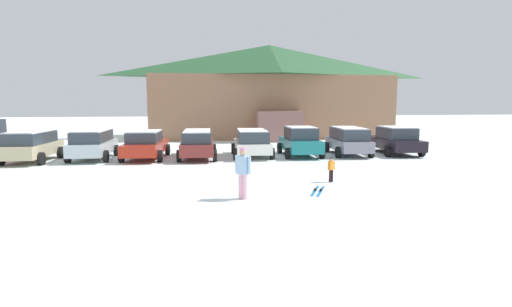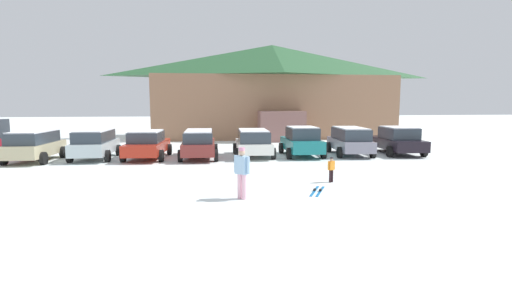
% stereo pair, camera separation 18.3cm
% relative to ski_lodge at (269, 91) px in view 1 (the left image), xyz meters
% --- Properties ---
extents(ground, '(160.00, 160.00, 0.00)m').
position_rel_ski_lodge_xyz_m(ground, '(-4.34, -26.32, -4.13)').
color(ground, white).
extents(ski_lodge, '(21.26, 10.16, 8.14)m').
position_rel_ski_lodge_xyz_m(ski_lodge, '(0.00, 0.00, 0.00)').
color(ski_lodge, '#966B4F').
rests_on(ski_lodge, ground).
extents(parked_beige_suv, '(2.28, 4.17, 1.62)m').
position_rel_ski_lodge_xyz_m(parked_beige_suv, '(-15.17, -13.50, -3.26)').
color(parked_beige_suv, tan).
rests_on(parked_beige_suv, ground).
extents(parked_silver_wagon, '(2.17, 4.18, 1.62)m').
position_rel_ski_lodge_xyz_m(parked_silver_wagon, '(-12.22, -13.06, -3.26)').
color(parked_silver_wagon, silver).
rests_on(parked_silver_wagon, ground).
extents(parked_red_sedan, '(2.45, 4.72, 1.56)m').
position_rel_ski_lodge_xyz_m(parked_red_sedan, '(-9.43, -13.21, -3.34)').
color(parked_red_sedan, '#AF2817').
rests_on(parked_red_sedan, ground).
extents(parked_maroon_van, '(2.21, 4.65, 1.56)m').
position_rel_ski_lodge_xyz_m(parked_maroon_van, '(-6.59, -13.46, -3.28)').
color(parked_maroon_van, maroon).
rests_on(parked_maroon_van, ground).
extents(parked_white_suv, '(2.41, 4.32, 1.54)m').
position_rel_ski_lodge_xyz_m(parked_white_suv, '(-3.52, -13.25, -3.29)').
color(parked_white_suv, white).
rests_on(parked_white_suv, ground).
extents(parked_teal_hatchback, '(2.26, 4.09, 1.71)m').
position_rel_ski_lodge_xyz_m(parked_teal_hatchback, '(-0.72, -13.45, -3.28)').
color(parked_teal_hatchback, '#19787A').
rests_on(parked_teal_hatchback, ground).
extents(parked_grey_wagon, '(2.38, 4.39, 1.63)m').
position_rel_ski_lodge_xyz_m(parked_grey_wagon, '(2.21, -13.42, -3.25)').
color(parked_grey_wagon, gray).
rests_on(parked_grey_wagon, ground).
extents(parked_black_sedan, '(2.46, 4.67, 1.65)m').
position_rel_ski_lodge_xyz_m(parked_black_sedan, '(5.21, -13.35, -3.30)').
color(parked_black_sedan, black).
rests_on(parked_black_sedan, ground).
extents(skier_child_in_orange_jacket, '(0.34, 0.23, 0.99)m').
position_rel_ski_lodge_xyz_m(skier_child_in_orange_jacket, '(-1.53, -21.05, -3.57)').
color(skier_child_in_orange_jacket, black).
rests_on(skier_child_in_orange_jacket, ground).
extents(skier_adult_in_blue_parka, '(0.47, 0.48, 1.67)m').
position_rel_ski_lodge_xyz_m(skier_adult_in_blue_parka, '(-5.25, -23.24, -3.19)').
color(skier_adult_in_blue_parka, '#E9ADC0').
rests_on(skier_adult_in_blue_parka, ground).
extents(pair_of_skis, '(0.97, 1.62, 0.08)m').
position_rel_ski_lodge_xyz_m(pair_of_skis, '(-2.52, -22.54, -4.11)').
color(pair_of_skis, blue).
rests_on(pair_of_skis, ground).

